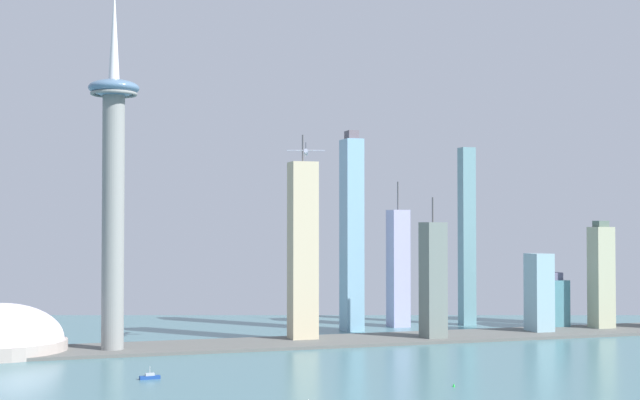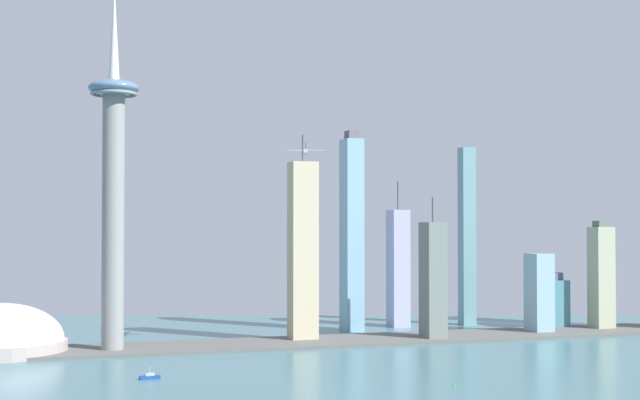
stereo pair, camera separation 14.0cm
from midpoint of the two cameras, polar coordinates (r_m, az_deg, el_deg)
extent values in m
cube|color=#575956|center=(779.04, 1.45, -8.69)|extent=(765.59, 72.43, 2.46)
cylinder|color=gray|center=(727.55, -12.67, -1.20)|extent=(17.05, 17.05, 203.99)
ellipsoid|color=slate|center=(735.22, -12.62, 6.77)|extent=(39.11, 39.11, 13.11)
torus|color=gray|center=(734.57, -12.62, 6.42)|extent=(35.86, 35.86, 2.62)
cone|color=silver|center=(742.76, -12.60, 10.11)|extent=(8.52, 8.52, 74.16)
cube|color=teal|center=(903.42, 14.23, -6.27)|extent=(23.78, 20.94, 45.91)
cube|color=#56536D|center=(901.60, 14.22, -4.59)|extent=(14.27, 12.56, 7.17)
cube|color=#A0A0CA|center=(894.53, 4.86, -4.22)|extent=(17.02, 20.85, 112.44)
cylinder|color=#4C4C51|center=(893.99, 4.85, 0.26)|extent=(1.60, 1.60, 27.52)
cube|color=#78A7C4|center=(856.94, 1.98, -2.16)|extent=(16.50, 23.85, 177.71)
cube|color=#5C525C|center=(860.97, 1.97, 4.03)|extent=(9.90, 14.31, 7.98)
cube|color=slate|center=(793.55, 7.01, -5.00)|extent=(17.09, 22.16, 100.26)
cylinder|color=#4C4C51|center=(792.21, 6.99, -0.60)|extent=(1.60, 1.60, 21.41)
cube|color=#86AAB7|center=(857.62, 13.40, -5.65)|extent=(18.20, 23.40, 72.25)
cube|color=#BBAE8D|center=(777.82, -1.06, -3.20)|extent=(22.23, 19.98, 151.18)
cylinder|color=#4C4C51|center=(780.19, -1.06, 3.21)|extent=(1.60, 1.60, 23.05)
cube|color=#A3A788|center=(899.92, 17.00, -4.67)|extent=(18.36, 18.55, 96.08)
cube|color=#506459|center=(898.53, 16.97, -1.42)|extent=(11.02, 11.13, 5.82)
cube|color=#638E98|center=(916.89, 9.07, -2.22)|extent=(13.65, 12.91, 174.12)
cube|color=navy|center=(605.55, -10.47, -10.74)|extent=(13.20, 4.79, 2.16)
cube|color=#99A5B3|center=(605.24, -10.47, -10.56)|extent=(5.88, 3.11, 1.69)
cylinder|color=silver|center=(604.78, -10.47, -10.28)|extent=(0.24, 0.24, 4.32)
cone|color=green|center=(574.36, 8.28, -11.26)|extent=(1.75, 1.75, 2.06)
cylinder|color=silver|center=(731.87, -0.88, 2.96)|extent=(12.34, 31.58, 3.22)
sphere|color=silver|center=(747.83, -0.87, 2.87)|extent=(3.22, 3.22, 3.22)
cube|color=silver|center=(731.99, -0.88, 3.08)|extent=(29.89, 12.81, 0.50)
cube|color=silver|center=(718.51, -0.88, 3.09)|extent=(10.90, 5.94, 0.40)
cube|color=#2D333D|center=(718.81, -0.88, 3.38)|extent=(1.36, 3.06, 5.00)
camera|label=1|loc=(0.07, -89.99, 0.00)|focal=51.76mm
camera|label=2|loc=(0.07, 90.01, 0.00)|focal=51.76mm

